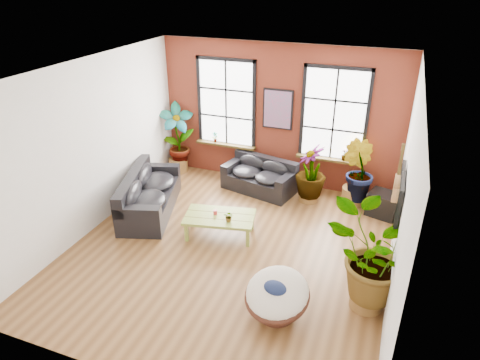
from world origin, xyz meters
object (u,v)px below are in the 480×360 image
at_px(coffee_table, 220,218).
at_px(sofa_left, 147,195).
at_px(papasan_chair, 277,295).
at_px(sofa_back, 260,176).

bearing_deg(coffee_table, sofa_left, 158.30).
distance_m(coffee_table, papasan_chair, 2.51).
bearing_deg(coffee_table, papasan_chair, -57.78).
xyz_separation_m(sofa_back, papasan_chair, (1.60, -4.03, 0.04)).
bearing_deg(papasan_chair, sofa_back, 124.12).
bearing_deg(sofa_left, papasan_chair, -137.84).
height_order(sofa_back, coffee_table, sofa_back).
height_order(coffee_table, papasan_chair, papasan_chair).
height_order(sofa_back, papasan_chair, sofa_back).
xyz_separation_m(coffee_table, papasan_chair, (1.75, -1.81, -0.00)).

